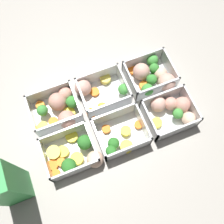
# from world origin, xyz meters

# --- Properties ---
(ground_plane) EXTENTS (4.00, 4.00, 0.00)m
(ground_plane) POSITION_xyz_m (0.00, 0.00, 0.00)
(ground_plane) COLOR gray
(container_near_left) EXTENTS (0.13, 0.13, 0.06)m
(container_near_left) POSITION_xyz_m (-0.15, -0.06, 0.03)
(container_near_left) COLOR white
(container_near_left) RESTS_ON ground_plane
(container_near_center) EXTENTS (0.15, 0.12, 0.06)m
(container_near_center) POSITION_xyz_m (0.01, -0.07, 0.02)
(container_near_center) COLOR white
(container_near_center) RESTS_ON ground_plane
(container_near_right) EXTENTS (0.13, 0.13, 0.06)m
(container_near_right) POSITION_xyz_m (0.13, -0.06, 0.02)
(container_near_right) COLOR white
(container_near_right) RESTS_ON ground_plane
(container_far_left) EXTENTS (0.14, 0.12, 0.06)m
(container_far_left) POSITION_xyz_m (-0.16, 0.06, 0.02)
(container_far_left) COLOR white
(container_far_left) RESTS_ON ground_plane
(container_far_center) EXTENTS (0.13, 0.12, 0.06)m
(container_far_center) POSITION_xyz_m (0.01, 0.07, 0.02)
(container_far_center) COLOR white
(container_far_center) RESTS_ON ground_plane
(container_far_right) EXTENTS (0.15, 0.14, 0.06)m
(container_far_right) POSITION_xyz_m (0.13, 0.07, 0.02)
(container_far_right) COLOR white
(container_far_right) RESTS_ON ground_plane
(juice_carton) EXTENTS (0.07, 0.07, 0.20)m
(juice_carton) POSITION_xyz_m (0.30, 0.10, 0.10)
(juice_carton) COLOR green
(juice_carton) RESTS_ON ground_plane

